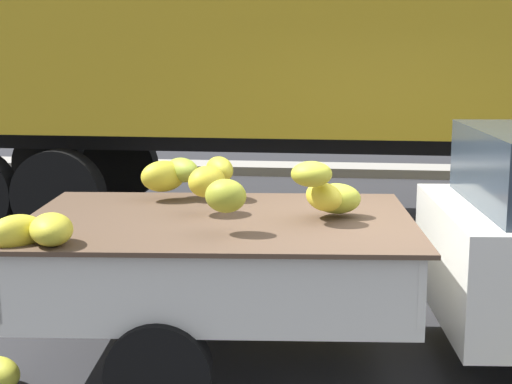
# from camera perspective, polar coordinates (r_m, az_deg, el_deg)

# --- Properties ---
(ground) EXTENTS (220.00, 220.00, 0.00)m
(ground) POSITION_cam_1_polar(r_m,az_deg,el_deg) (5.71, 11.31, -12.70)
(ground) COLOR #28282B
(curb_strip) EXTENTS (80.00, 0.80, 0.16)m
(curb_strip) POSITION_cam_1_polar(r_m,az_deg,el_deg) (13.97, 8.63, 1.58)
(curb_strip) COLOR gray
(curb_strip) RESTS_ON ground
(pickup_truck) EXTENTS (4.83, 2.24, 1.70)m
(pickup_truck) POSITION_cam_1_polar(r_m,az_deg,el_deg) (5.55, 16.75, -4.05)
(pickup_truck) COLOR silver
(pickup_truck) RESTS_ON ground
(semi_trailer) EXTENTS (12.03, 2.74, 3.95)m
(semi_trailer) POSITION_cam_1_polar(r_m,az_deg,el_deg) (9.69, 8.20, 12.27)
(semi_trailer) COLOR gold
(semi_trailer) RESTS_ON ground
(fallen_banana_bunch_near_tailgate) EXTENTS (0.39, 0.35, 0.21)m
(fallen_banana_bunch_near_tailgate) POSITION_cam_1_polar(r_m,az_deg,el_deg) (5.56, -18.30, -12.53)
(fallen_banana_bunch_near_tailgate) COLOR gold
(fallen_banana_bunch_near_tailgate) RESTS_ON ground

